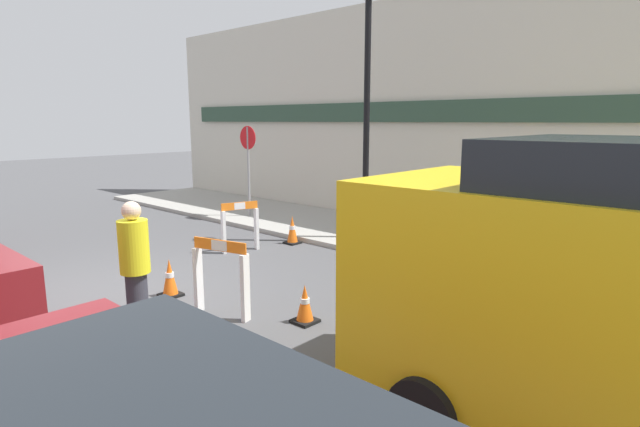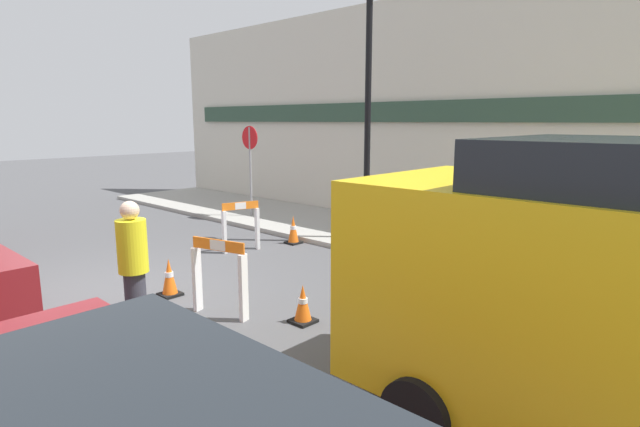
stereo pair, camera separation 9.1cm
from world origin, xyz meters
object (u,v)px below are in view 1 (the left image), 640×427
person_pedestrian (603,210)px  stop_sign (248,156)px  streetlamp_post (367,76)px  person_worker (135,264)px

person_pedestrian → stop_sign: bearing=7.0°
streetlamp_post → person_worker: (0.83, -5.65, -2.60)m
streetlamp_post → person_worker: bearing=-81.7°
person_worker → streetlamp_post: bearing=5.0°
streetlamp_post → person_pedestrian: streetlamp_post is taller
stop_sign → person_worker: (4.61, -5.58, -0.79)m
stop_sign → person_pedestrian: 8.16m
streetlamp_post → person_worker: 6.28m
stop_sign → person_pedestrian: size_ratio=1.39×
person_worker → person_pedestrian: 7.90m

